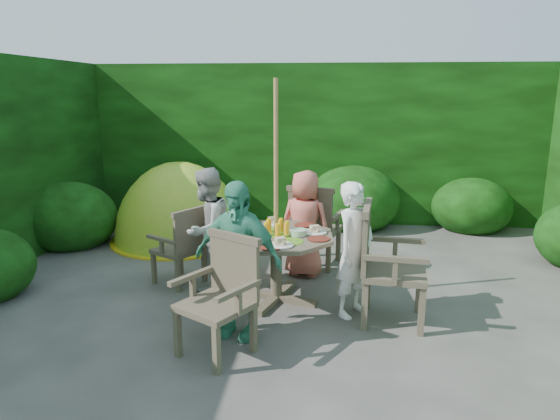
# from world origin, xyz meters

# --- Properties ---
(ground) EXTENTS (60.00, 60.00, 0.00)m
(ground) POSITION_xyz_m (0.00, 0.00, 0.00)
(ground) COLOR #423F3B
(ground) RESTS_ON ground
(hedge_enclosure) EXTENTS (9.00, 9.00, 2.50)m
(hedge_enclosure) POSITION_xyz_m (0.00, 1.33, 1.25)
(hedge_enclosure) COLOR black
(hedge_enclosure) RESTS_ON ground
(patio_table) EXTENTS (1.52, 1.52, 0.84)m
(patio_table) POSITION_xyz_m (-0.30, 0.39, 0.59)
(patio_table) COLOR #443B2C
(patio_table) RESTS_ON ground
(parasol_pole) EXTENTS (0.06, 0.06, 2.20)m
(parasol_pole) POSITION_xyz_m (-0.30, 0.39, 1.10)
(parasol_pole) COLOR olive
(parasol_pole) RESTS_ON ground
(garden_chair_right) EXTENTS (0.64, 0.70, 1.05)m
(garden_chair_right) POSITION_xyz_m (0.72, 0.03, 0.56)
(garden_chair_right) COLOR #443B2C
(garden_chair_right) RESTS_ON ground
(garden_chair_left) EXTENTS (0.64, 0.66, 0.84)m
(garden_chair_left) POSITION_xyz_m (-1.36, 0.72, 0.45)
(garden_chair_left) COLOR #443B2C
(garden_chair_left) RESTS_ON ground
(garden_chair_back) EXTENTS (0.70, 0.65, 0.97)m
(garden_chair_back) POSITION_xyz_m (0.04, 1.43, 0.52)
(garden_chair_back) COLOR #443B2C
(garden_chair_back) RESTS_ON ground
(garden_chair_front) EXTENTS (0.73, 0.71, 0.92)m
(garden_chair_front) POSITION_xyz_m (-0.63, -0.66, 0.49)
(garden_chair_front) COLOR #443B2C
(garden_chair_front) RESTS_ON ground
(child_right) EXTENTS (0.52, 0.56, 1.28)m
(child_right) POSITION_xyz_m (0.46, 0.14, 0.64)
(child_right) COLOR white
(child_right) RESTS_ON ground
(child_left) EXTENTS (0.67, 0.76, 1.31)m
(child_left) POSITION_xyz_m (-1.06, 0.64, 0.66)
(child_left) COLOR #A5A4A0
(child_left) RESTS_ON ground
(child_back) EXTENTS (0.69, 0.56, 1.22)m
(child_back) POSITION_xyz_m (-0.05, 1.15, 0.61)
(child_back) COLOR #E26B5D
(child_back) RESTS_ON ground
(child_front) EXTENTS (0.87, 0.55, 1.37)m
(child_front) POSITION_xyz_m (-0.55, -0.37, 0.69)
(child_front) COLOR #439E7B
(child_front) RESTS_ON ground
(dome_tent) EXTENTS (2.35, 2.35, 2.24)m
(dome_tent) POSITION_xyz_m (-1.90, 2.39, 0.00)
(dome_tent) COLOR #8CC125
(dome_tent) RESTS_ON ground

